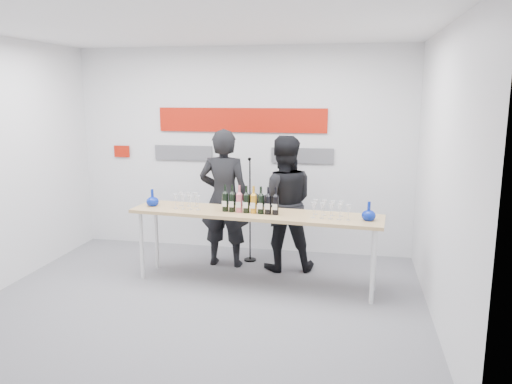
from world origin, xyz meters
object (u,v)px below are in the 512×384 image
tasting_table (254,218)px  presenter_right (283,203)px  presenter_left (224,198)px  mic_stand (250,230)px

tasting_table → presenter_right: (0.26, 0.64, 0.05)m
presenter_left → mic_stand: bearing=-143.6°
tasting_table → presenter_left: 0.84m
presenter_right → mic_stand: 0.70m
tasting_table → presenter_right: 0.69m
tasting_table → presenter_right: presenter_right is taller
tasting_table → presenter_right: bearing=72.9°
presenter_right → mic_stand: (-0.49, 0.22, -0.45)m
presenter_right → mic_stand: presenter_right is taller
mic_stand → presenter_left: bearing=-156.2°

